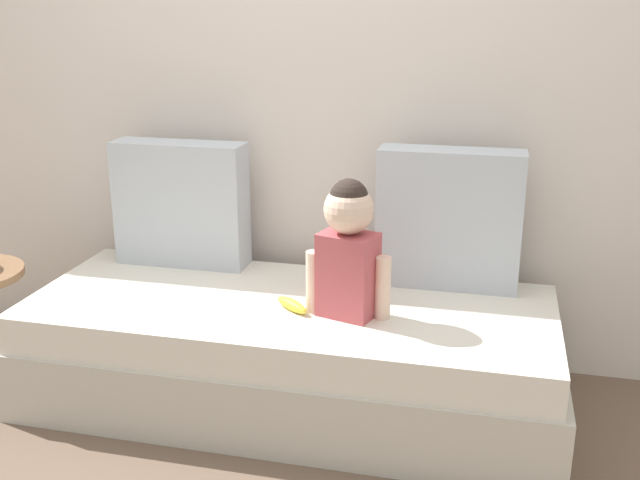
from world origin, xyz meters
name	(u,v)px	position (x,y,z in m)	size (l,w,h in m)	color
ground_plane	(291,400)	(0.00, 0.00, 0.00)	(12.00, 12.00, 0.00)	brown
back_wall	(323,92)	(0.00, 0.54, 1.14)	(5.22, 0.10, 2.27)	silver
couch	(290,352)	(0.00, 0.00, 0.21)	(2.02, 0.82, 0.42)	beige
throw_pillow_left	(181,204)	(-0.56, 0.31, 0.68)	(0.56, 0.16, 0.52)	#B2BCC6
throw_pillow_right	(449,219)	(0.56, 0.31, 0.69)	(0.55, 0.16, 0.54)	#B2BCC6
toddler	(348,245)	(0.24, -0.07, 0.68)	(0.31, 0.19, 0.50)	#B24C51
banana	(292,305)	(0.03, -0.08, 0.44)	(0.17, 0.04, 0.04)	yellow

